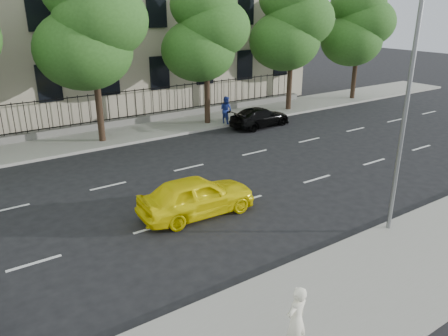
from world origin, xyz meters
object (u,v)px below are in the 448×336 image
object	(u,v)px
street_light	(395,79)
woman_near	(296,320)
black_sedan	(260,117)
yellow_taxi	(197,196)

from	to	relation	value
street_light	woman_near	distance (m)	8.30
woman_near	black_sedan	bearing A→B (deg)	-135.57
black_sedan	street_light	bearing A→B (deg)	154.00
yellow_taxi	woman_near	world-z (taller)	woman_near
woman_near	yellow_taxi	bearing A→B (deg)	-113.29
street_light	woman_near	world-z (taller)	street_light
yellow_taxi	black_sedan	bearing A→B (deg)	-46.39
street_light	woman_near	xyz separation A→B (m)	(-6.57, -2.89, -4.18)
street_light	woman_near	size ratio (longest dim) A/B	4.94
black_sedan	yellow_taxi	bearing A→B (deg)	126.31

